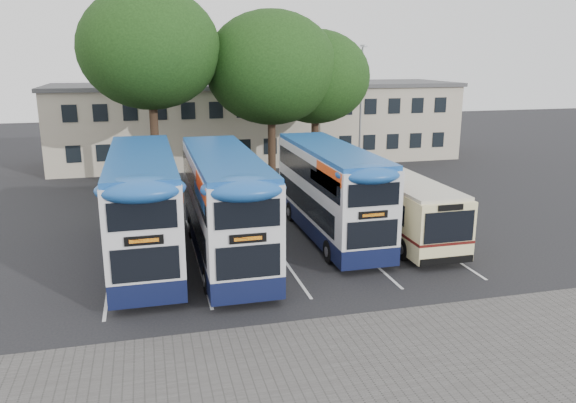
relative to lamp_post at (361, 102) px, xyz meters
The scene contains 12 objects.
ground 21.46m from the lamp_post, 106.72° to the right, with size 120.00×120.00×0.00m, color black.
paving_strip 26.71m from the lamp_post, 107.76° to the right, with size 40.00×6.00×0.01m, color #595654.
bay_lines 18.57m from the lamp_post, 123.08° to the right, with size 14.12×11.00×0.01m.
depot_building 9.43m from the lamp_post, 130.53° to the left, with size 32.40×8.40×6.20m.
lamp_post is the anchor object (origin of this frame).
tree_left 15.34m from the lamp_post, 167.02° to the right, with size 8.26×8.26×12.23m.
tree_mid 8.07m from the lamp_post, 159.00° to the right, with size 8.34×8.34×11.14m.
tree_right 4.72m from the lamp_post, 155.90° to the right, with size 7.19×7.19×10.03m.
bus_dd_left 21.54m from the lamp_post, 135.77° to the right, with size 2.63×10.85×4.52m.
bus_dd_mid 19.82m from the lamp_post, 127.87° to the right, with size 2.60×10.74×4.48m.
bus_dd_right 15.65m from the lamp_post, 116.54° to the right, with size 2.49×10.29×4.29m.
bus_single 15.18m from the lamp_post, 104.79° to the right, with size 2.47×9.71×2.90m.
Camera 1 is at (-9.07, -18.00, 8.33)m, focal length 35.00 mm.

